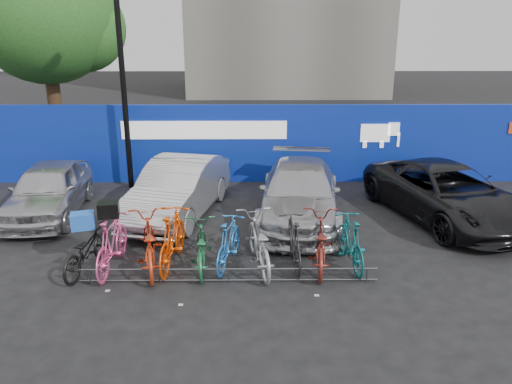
{
  "coord_description": "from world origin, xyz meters",
  "views": [
    {
      "loc": [
        0.44,
        -9.01,
        4.54
      ],
      "look_at": [
        0.54,
        2.0,
        0.95
      ],
      "focal_mm": 35.0,
      "sensor_mm": 36.0,
      "label": 1
    }
  ],
  "objects_px": {
    "bike_3": "(172,239)",
    "bike_7": "(293,242)",
    "bike_6": "(258,243)",
    "car_2": "(300,193)",
    "car_3": "(446,193)",
    "car_1": "(178,189)",
    "lamppost": "(123,77)",
    "bike_1": "(112,243)",
    "bike_4": "(200,247)",
    "bike_5": "(229,243)",
    "tree": "(51,14)",
    "bike_9": "(351,242)",
    "bike_2": "(148,244)",
    "bike_0": "(86,250)",
    "bike_8": "(320,242)",
    "bike_rack": "(229,275)",
    "car_0": "(49,190)"
  },
  "relations": [
    {
      "from": "bike_3",
      "to": "bike_7",
      "type": "xyz_separation_m",
      "value": [
        2.41,
        -0.01,
        -0.07
      ]
    },
    {
      "from": "bike_3",
      "to": "bike_6",
      "type": "height_order",
      "value": "bike_3"
    },
    {
      "from": "car_2",
      "to": "car_3",
      "type": "xyz_separation_m",
      "value": [
        3.64,
        -0.02,
        -0.01
      ]
    },
    {
      "from": "car_1",
      "to": "car_2",
      "type": "bearing_deg",
      "value": 7.87
    },
    {
      "from": "car_1",
      "to": "bike_3",
      "type": "relative_size",
      "value": 2.25
    },
    {
      "from": "lamppost",
      "to": "bike_1",
      "type": "relative_size",
      "value": 3.26
    },
    {
      "from": "bike_4",
      "to": "bike_5",
      "type": "distance_m",
      "value": 0.57
    },
    {
      "from": "tree",
      "to": "lamppost",
      "type": "distance_m",
      "value": 6.14
    },
    {
      "from": "car_3",
      "to": "bike_9",
      "type": "height_order",
      "value": "car_3"
    },
    {
      "from": "bike_2",
      "to": "bike_0",
      "type": "bearing_deg",
      "value": -8.88
    },
    {
      "from": "tree",
      "to": "bike_9",
      "type": "height_order",
      "value": "tree"
    },
    {
      "from": "bike_7",
      "to": "bike_3",
      "type": "bearing_deg",
      "value": -5.24
    },
    {
      "from": "car_2",
      "to": "bike_8",
      "type": "distance_m",
      "value": 2.66
    },
    {
      "from": "lamppost",
      "to": "car_3",
      "type": "relative_size",
      "value": 1.24
    },
    {
      "from": "bike_rack",
      "to": "bike_7",
      "type": "relative_size",
      "value": 3.3
    },
    {
      "from": "bike_8",
      "to": "bike_1",
      "type": "bearing_deg",
      "value": 8.14
    },
    {
      "from": "tree",
      "to": "lamppost",
      "type": "bearing_deg",
      "value": -52.49
    },
    {
      "from": "bike_4",
      "to": "bike_5",
      "type": "xyz_separation_m",
      "value": [
        0.56,
        0.11,
        0.04
      ]
    },
    {
      "from": "bike_8",
      "to": "bike_7",
      "type": "bearing_deg",
      "value": 0.5
    },
    {
      "from": "bike_rack",
      "to": "car_3",
      "type": "xyz_separation_m",
      "value": [
        5.27,
        3.3,
        0.52
      ]
    },
    {
      "from": "bike_3",
      "to": "bike_4",
      "type": "height_order",
      "value": "bike_3"
    },
    {
      "from": "bike_5",
      "to": "bike_9",
      "type": "height_order",
      "value": "bike_9"
    },
    {
      "from": "lamppost",
      "to": "bike_rack",
      "type": "xyz_separation_m",
      "value": [
        3.2,
        -6.0,
        -3.11
      ]
    },
    {
      "from": "car_2",
      "to": "bike_9",
      "type": "bearing_deg",
      "value": -67.21
    },
    {
      "from": "car_0",
      "to": "lamppost",
      "type": "bearing_deg",
      "value": 51.97
    },
    {
      "from": "bike_5",
      "to": "car_2",
      "type": "bearing_deg",
      "value": -109.14
    },
    {
      "from": "car_2",
      "to": "bike_7",
      "type": "distance_m",
      "value": 2.62
    },
    {
      "from": "car_1",
      "to": "bike_4",
      "type": "distance_m",
      "value": 3.11
    },
    {
      "from": "bike_4",
      "to": "bike_8",
      "type": "xyz_separation_m",
      "value": [
        2.37,
        0.06,
        0.07
      ]
    },
    {
      "from": "bike_4",
      "to": "bike_2",
      "type": "bearing_deg",
      "value": -4.48
    },
    {
      "from": "bike_5",
      "to": "bike_3",
      "type": "bearing_deg",
      "value": 12.23
    },
    {
      "from": "car_3",
      "to": "bike_5",
      "type": "bearing_deg",
      "value": -169.96
    },
    {
      "from": "car_3",
      "to": "bike_8",
      "type": "distance_m",
      "value": 4.37
    },
    {
      "from": "car_0",
      "to": "bike_rack",
      "type": "bearing_deg",
      "value": -42.67
    },
    {
      "from": "car_0",
      "to": "car_1",
      "type": "relative_size",
      "value": 0.91
    },
    {
      "from": "lamppost",
      "to": "bike_7",
      "type": "relative_size",
      "value": 3.6
    },
    {
      "from": "bike_2",
      "to": "bike_1",
      "type": "bearing_deg",
      "value": -10.1
    },
    {
      "from": "car_2",
      "to": "car_3",
      "type": "distance_m",
      "value": 3.64
    },
    {
      "from": "car_3",
      "to": "bike_4",
      "type": "distance_m",
      "value": 6.44
    },
    {
      "from": "car_2",
      "to": "bike_1",
      "type": "bearing_deg",
      "value": -138.71
    },
    {
      "from": "bike_5",
      "to": "bike_8",
      "type": "bearing_deg",
      "value": -168.25
    },
    {
      "from": "bike_5",
      "to": "car_1",
      "type": "bearing_deg",
      "value": -50.96
    },
    {
      "from": "tree",
      "to": "car_3",
      "type": "xyz_separation_m",
      "value": [
        12.05,
        -7.36,
        -4.38
      ]
    },
    {
      "from": "bike_rack",
      "to": "bike_3",
      "type": "bearing_deg",
      "value": 147.14
    },
    {
      "from": "bike_8",
      "to": "bike_4",
      "type": "bearing_deg",
      "value": 8.2
    },
    {
      "from": "car_2",
      "to": "bike_9",
      "type": "relative_size",
      "value": 2.72
    },
    {
      "from": "tree",
      "to": "bike_2",
      "type": "distance_m",
      "value": 12.18
    },
    {
      "from": "bike_3",
      "to": "bike_9",
      "type": "xyz_separation_m",
      "value": [
        3.55,
        -0.05,
        -0.06
      ]
    },
    {
      "from": "bike_rack",
      "to": "bike_9",
      "type": "relative_size",
      "value": 3.21
    },
    {
      "from": "bike_8",
      "to": "car_3",
      "type": "bearing_deg",
      "value": -136.27
    }
  ]
}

